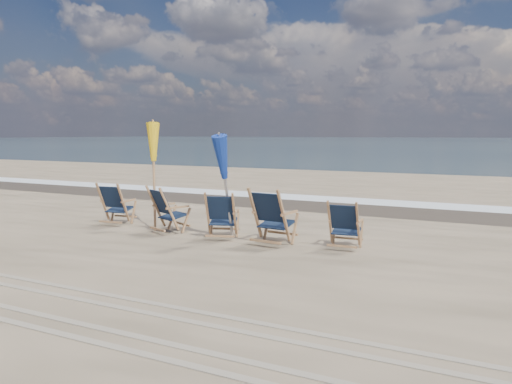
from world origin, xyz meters
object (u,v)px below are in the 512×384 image
Objects in this scene: umbrella_blue at (227,159)px; beach_chair_0 at (123,205)px; beach_chair_2 at (234,216)px; umbrella_yellow at (153,147)px; beach_chair_4 at (358,226)px; beach_chair_3 at (284,218)px; beach_chair_1 at (169,211)px.

beach_chair_0 is at bearing 173.68° from umbrella_blue.
beach_chair_0 reaches higher than beach_chair_2.
umbrella_yellow reaches higher than umbrella_blue.
beach_chair_0 is 0.47× the size of umbrella_blue.
umbrella_yellow reaches higher than beach_chair_4.
beach_chair_0 is at bearing 0.28° from beach_chair_3.
beach_chair_3 is 1.21× the size of beach_chair_4.
umbrella_blue is (2.06, -0.39, -0.21)m from umbrella_yellow.
umbrella_blue reaches higher than beach_chair_3.
beach_chair_0 is 4.15m from beach_chair_3.
umbrella_blue is (2.89, -0.32, 1.11)m from beach_chair_0.
umbrella_yellow is (-3.30, 0.46, 1.26)m from beach_chair_3.
umbrella_blue is (-0.10, -0.12, 1.13)m from beach_chair_2.
beach_chair_3 is at bearing -8.01° from umbrella_yellow.
umbrella_yellow is at bearing 178.08° from beach_chair_0.
umbrella_yellow is (-4.60, 0.11, 1.36)m from beach_chair_4.
beach_chair_4 is at bearing -158.77° from beach_chair_3.
umbrella_blue is at bearing -154.03° from beach_chair_1.
beach_chair_3 reaches higher than beach_chair_0.
beach_chair_0 is 1.56m from umbrella_yellow.
beach_chair_4 is at bearing -1.33° from umbrella_yellow.
beach_chair_0 is 5.43m from beach_chair_4.
beach_chair_1 is at bearing 5.38° from beach_chair_3.
beach_chair_4 is 2.80m from umbrella_blue.
beach_chair_4 is at bearing 172.84° from beach_chair_0.
beach_chair_1 is at bearing -11.46° from beach_chair_2.
umbrella_yellow is at bearing -2.28° from beach_chair_3.
umbrella_blue is at bearing -10.75° from umbrella_yellow.
beach_chair_4 is (5.43, -0.04, -0.04)m from beach_chair_0.
umbrella_yellow is at bearing -8.49° from beach_chair_1.
beach_chair_3 reaches higher than beach_chair_2.
beach_chair_3 is at bearing 152.12° from beach_chair_2.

